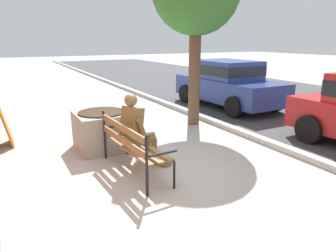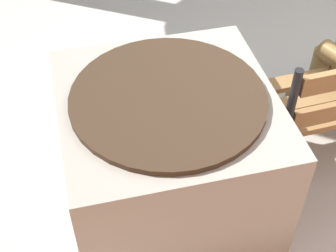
# 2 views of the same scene
# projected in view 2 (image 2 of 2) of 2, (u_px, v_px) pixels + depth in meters

# --- Properties ---
(concrete_planter) EXTENTS (1.06, 1.06, 0.81)m
(concrete_planter) POSITION_uv_depth(u_px,v_px,m) (168.00, 153.00, 2.67)
(concrete_planter) COLOR gray
(concrete_planter) RESTS_ON ground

